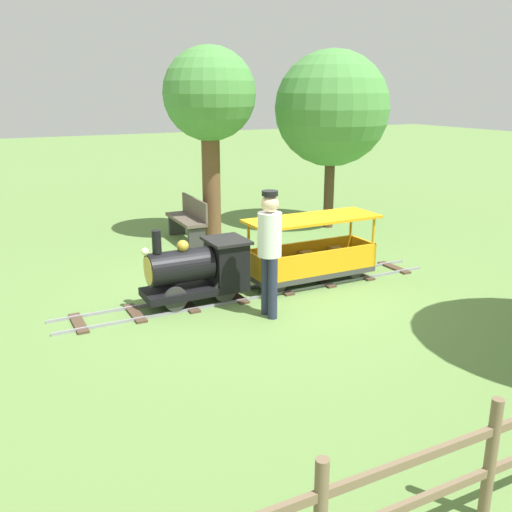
# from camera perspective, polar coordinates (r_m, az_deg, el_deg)

# --- Properties ---
(ground_plane) EXTENTS (60.00, 60.00, 0.00)m
(ground_plane) POSITION_cam_1_polar(r_m,az_deg,el_deg) (8.22, 1.18, -3.51)
(ground_plane) COLOR #608442
(track) EXTENTS (0.66, 5.70, 0.04)m
(track) POSITION_cam_1_polar(r_m,az_deg,el_deg) (8.14, 0.16, -3.58)
(track) COLOR gray
(track) RESTS_ON ground_plane
(locomotive) EXTENTS (0.62, 1.45, 1.04)m
(locomotive) POSITION_cam_1_polar(r_m,az_deg,el_deg) (7.64, -5.67, -1.28)
(locomotive) COLOR black
(locomotive) RESTS_ON ground_plane
(passenger_car) EXTENTS (0.72, 2.00, 0.97)m
(passenger_car) POSITION_cam_1_polar(r_m,az_deg,el_deg) (8.44, 5.59, -0.00)
(passenger_car) COLOR #3F3F3F
(passenger_car) RESTS_ON ground_plane
(conductor_person) EXTENTS (0.30, 0.30, 1.62)m
(conductor_person) POSITION_cam_1_polar(r_m,az_deg,el_deg) (7.04, 1.37, 1.22)
(conductor_person) COLOR #282D47
(conductor_person) RESTS_ON ground_plane
(park_bench) EXTENTS (1.31, 0.43, 0.82)m
(park_bench) POSITION_cam_1_polar(r_m,az_deg,el_deg) (10.90, -6.79, 3.67)
(park_bench) COLOR brown
(park_bench) RESTS_ON ground_plane
(oak_tree_far) EXTENTS (2.28, 2.28, 3.56)m
(oak_tree_far) POSITION_cam_1_polar(r_m,az_deg,el_deg) (11.79, 7.62, 14.40)
(oak_tree_far) COLOR #4C3823
(oak_tree_far) RESTS_ON ground_plane
(oak_tree_distant) EXTENTS (1.72, 1.72, 3.57)m
(oak_tree_distant) POSITION_cam_1_polar(r_m,az_deg,el_deg) (10.86, -4.68, 15.49)
(oak_tree_distant) COLOR brown
(oak_tree_distant) RESTS_ON ground_plane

